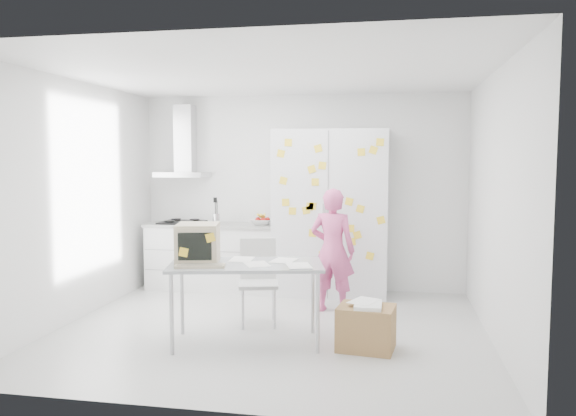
% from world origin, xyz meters
% --- Properties ---
extents(floor, '(4.50, 4.00, 0.02)m').
position_xyz_m(floor, '(0.00, 0.00, -0.01)').
color(floor, silver).
rests_on(floor, ground).
extents(walls, '(4.52, 4.01, 2.70)m').
position_xyz_m(walls, '(0.00, 0.72, 1.35)').
color(walls, white).
rests_on(walls, ground).
extents(ceiling, '(4.50, 4.00, 0.02)m').
position_xyz_m(ceiling, '(0.00, 0.00, 2.70)').
color(ceiling, white).
rests_on(ceiling, walls).
extents(counter_run, '(1.84, 0.63, 1.28)m').
position_xyz_m(counter_run, '(-1.20, 1.70, 0.47)').
color(counter_run, white).
rests_on(counter_run, ground).
extents(range_hood, '(0.70, 0.48, 1.01)m').
position_xyz_m(range_hood, '(-1.65, 1.84, 1.96)').
color(range_hood, silver).
rests_on(range_hood, walls).
extents(tall_cabinet, '(1.50, 0.68, 2.20)m').
position_xyz_m(tall_cabinet, '(0.45, 1.67, 1.10)').
color(tall_cabinet, silver).
rests_on(tall_cabinet, ground).
extents(person, '(0.59, 0.44, 1.48)m').
position_xyz_m(person, '(0.57, 0.82, 0.74)').
color(person, '#D8548F').
rests_on(person, ground).
extents(desk, '(1.61, 1.04, 1.18)m').
position_xyz_m(desk, '(-0.45, -0.51, 0.90)').
color(desk, '#9CA2A6').
rests_on(desk, ground).
extents(chair, '(0.51, 0.51, 0.93)m').
position_xyz_m(chair, '(-0.19, 0.21, 0.53)').
color(chair, silver).
rests_on(chair, ground).
extents(cardboard_box, '(0.57, 0.48, 0.46)m').
position_xyz_m(cardboard_box, '(1.03, -0.46, 0.22)').
color(cardboard_box, '#9F7745').
rests_on(cardboard_box, ground).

